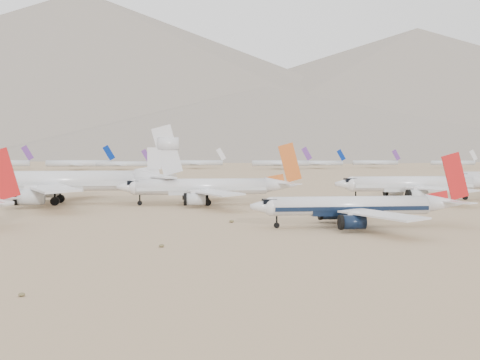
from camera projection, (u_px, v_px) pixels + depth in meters
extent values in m
plane|color=#8E7552|center=(402.00, 230.00, 111.73)|extent=(7000.00, 7000.00, 0.00)
cylinder|color=silver|center=(350.00, 206.00, 115.46)|extent=(30.57, 3.61, 3.61)
cube|color=black|center=(350.00, 208.00, 115.48)|extent=(29.96, 3.67, 0.81)
sphere|color=silver|center=(272.00, 206.00, 113.73)|extent=(3.61, 3.61, 3.61)
cube|color=black|center=(269.00, 201.00, 113.62)|extent=(2.53, 2.35, 0.90)
cone|color=silver|center=(444.00, 203.00, 117.58)|extent=(7.64, 3.61, 3.61)
cube|color=silver|center=(382.00, 215.00, 105.12)|extent=(11.81, 18.61, 0.57)
cube|color=silver|center=(460.00, 202.00, 114.24)|extent=(4.85, 6.35, 0.22)
cylinder|color=black|center=(354.00, 222.00, 107.93)|extent=(4.25, 2.60, 2.60)
cube|color=silver|center=(346.00, 204.00, 126.40)|extent=(11.81, 18.61, 0.57)
cube|color=silver|center=(443.00, 199.00, 121.21)|extent=(4.85, 6.35, 0.22)
cylinder|color=black|center=(331.00, 213.00, 122.84)|extent=(4.25, 2.60, 2.60)
cube|color=red|center=(455.00, 176.00, 117.54)|extent=(5.79, 0.29, 9.55)
cylinder|color=black|center=(277.00, 225.00, 114.02)|extent=(1.08, 0.45, 1.08)
cylinder|color=black|center=(361.00, 225.00, 113.27)|extent=(1.52, 0.90, 1.52)
cylinder|color=black|center=(353.00, 221.00, 118.29)|extent=(1.52, 0.90, 1.52)
cube|color=silver|center=(6.00, 199.00, 117.62)|extent=(5.12, 6.70, 0.23)
cube|color=red|center=(4.00, 174.00, 113.74)|extent=(6.12, 0.31, 10.08)
sphere|color=silver|center=(461.00, 180.00, 176.27)|extent=(5.06, 5.06, 5.06)
cube|color=black|center=(459.00, 176.00, 176.12)|extent=(3.54, 3.29, 1.26)
cylinder|color=black|center=(465.00, 197.00, 176.68)|extent=(1.52, 0.63, 1.52)
cylinder|color=silver|center=(412.00, 184.00, 173.24)|extent=(35.65, 4.33, 4.33)
cube|color=silver|center=(412.00, 186.00, 173.27)|extent=(34.94, 4.40, 0.97)
sphere|color=silver|center=(352.00, 184.00, 171.23)|extent=(4.33, 4.33, 4.33)
cube|color=black|center=(350.00, 180.00, 171.10)|extent=(3.03, 2.82, 1.08)
cube|color=silver|center=(441.00, 189.00, 161.13)|extent=(13.77, 21.70, 0.67)
cylinder|color=silver|center=(418.00, 195.00, 164.41)|extent=(4.95, 3.12, 3.12)
cube|color=silver|center=(405.00, 184.00, 186.06)|extent=(13.77, 21.70, 0.67)
cylinder|color=silver|center=(394.00, 191.00, 181.92)|extent=(4.95, 3.12, 3.12)
cylinder|color=black|center=(356.00, 199.00, 171.58)|extent=(1.30, 0.54, 1.30)
cylinder|color=black|center=(421.00, 199.00, 170.62)|extent=(1.82, 1.08, 1.82)
cylinder|color=black|center=(413.00, 197.00, 176.63)|extent=(1.82, 1.08, 1.82)
cylinder|color=silver|center=(202.00, 186.00, 161.29)|extent=(35.03, 4.28, 4.28)
cube|color=silver|center=(202.00, 188.00, 161.32)|extent=(34.33, 4.35, 0.96)
sphere|color=silver|center=(136.00, 187.00, 159.31)|extent=(4.28, 4.28, 4.28)
cube|color=black|center=(133.00, 183.00, 159.18)|extent=(3.00, 2.78, 1.07)
cone|color=silver|center=(281.00, 185.00, 163.72)|extent=(8.76, 4.28, 4.28)
cube|color=silver|center=(215.00, 193.00, 149.38)|extent=(13.53, 21.32, 0.66)
cube|color=silver|center=(290.00, 184.00, 159.87)|extent=(5.56, 7.27, 0.26)
cylinder|color=silver|center=(196.00, 199.00, 152.60)|extent=(4.87, 3.08, 3.08)
cube|color=silver|center=(209.00, 186.00, 173.90)|extent=(13.53, 21.32, 0.66)
cube|color=silver|center=(284.00, 182.00, 167.90)|extent=(5.56, 7.27, 0.26)
cylinder|color=silver|center=(193.00, 194.00, 169.83)|extent=(4.87, 3.08, 3.08)
cube|color=#CE5A1D|center=(290.00, 162.00, 163.68)|extent=(6.64, 0.34, 10.94)
cylinder|color=black|center=(140.00, 203.00, 159.66)|extent=(1.28, 0.54, 1.28)
cylinder|color=black|center=(208.00, 202.00, 158.69)|extent=(1.80, 1.07, 1.80)
cylinder|color=black|center=(206.00, 200.00, 164.64)|extent=(1.80, 1.07, 1.80)
cylinder|color=silver|center=(50.00, 181.00, 162.81)|extent=(45.92, 5.50, 5.50)
cube|color=silver|center=(50.00, 183.00, 162.85)|extent=(45.00, 5.58, 1.24)
cone|color=silver|center=(156.00, 179.00, 165.99)|extent=(11.48, 5.50, 5.50)
cube|color=silver|center=(52.00, 188.00, 147.24)|extent=(17.73, 27.95, 0.86)
cube|color=silver|center=(164.00, 177.00, 160.96)|extent=(7.29, 9.53, 0.33)
cylinder|color=silver|center=(31.00, 197.00, 151.47)|extent=(6.38, 3.96, 3.96)
cube|color=silver|center=(73.00, 181.00, 179.28)|extent=(17.73, 27.95, 0.86)
cube|color=silver|center=(164.00, 175.00, 171.46)|extent=(7.29, 9.53, 0.33)
cylinder|color=silver|center=(49.00, 191.00, 173.93)|extent=(6.38, 3.96, 3.96)
cube|color=silver|center=(167.00, 150.00, 165.94)|extent=(8.70, 0.44, 14.34)
cylinder|color=silver|center=(168.00, 144.00, 165.88)|extent=(5.74, 3.56, 3.56)
cylinder|color=black|center=(55.00, 201.00, 159.48)|extent=(2.31, 1.37, 2.31)
cylinder|color=black|center=(60.00, 199.00, 167.12)|extent=(2.31, 1.37, 2.31)
cube|color=#5F2F87|center=(27.00, 153.00, 429.74)|extent=(8.90, 0.44, 11.21)
cube|color=silver|center=(2.00, 164.00, 439.27)|extent=(11.78, 20.58, 0.44)
cylinder|color=silver|center=(79.00, 163.00, 425.90)|extent=(44.92, 4.44, 4.44)
cube|color=navy|center=(109.00, 153.00, 427.89)|extent=(8.95, 0.44, 11.27)
cube|color=silver|center=(76.00, 165.00, 414.39)|extent=(11.84, 20.68, 0.44)
cube|color=silver|center=(81.00, 164.00, 437.47)|extent=(11.84, 20.68, 0.44)
cylinder|color=silver|center=(122.00, 164.00, 428.64)|extent=(36.61, 3.62, 3.62)
cube|color=#5F2F87|center=(146.00, 155.00, 430.27)|extent=(7.29, 0.36, 9.18)
cube|color=silver|center=(121.00, 165.00, 419.26)|extent=(9.65, 16.85, 0.36)
cube|color=silver|center=(123.00, 164.00, 438.07)|extent=(9.65, 16.85, 0.36)
cylinder|color=silver|center=(197.00, 163.00, 453.43)|extent=(39.34, 3.89, 3.89)
cube|color=silver|center=(221.00, 154.00, 455.18)|extent=(7.84, 0.39, 9.87)
cube|color=silver|center=(197.00, 164.00, 443.36)|extent=(10.37, 18.11, 0.39)
cube|color=silver|center=(196.00, 163.00, 463.57)|extent=(10.37, 18.11, 0.39)
cylinder|color=silver|center=(280.00, 163.00, 438.85)|extent=(41.57, 4.11, 4.11)
cube|color=#5F2F87|center=(307.00, 154.00, 440.69)|extent=(8.28, 0.41, 10.43)
cube|color=silver|center=(283.00, 164.00, 428.20)|extent=(10.95, 19.14, 0.41)
cube|color=silver|center=(278.00, 164.00, 449.55)|extent=(10.95, 19.14, 0.41)
cylinder|color=silver|center=(319.00, 163.00, 452.82)|extent=(36.24, 3.58, 3.58)
cube|color=navy|center=(341.00, 155.00, 454.43)|extent=(7.22, 0.36, 9.09)
cube|color=silver|center=(322.00, 164.00, 443.54)|extent=(9.55, 16.68, 0.36)
cube|color=silver|center=(316.00, 163.00, 462.15)|extent=(9.55, 16.68, 0.36)
cylinder|color=silver|center=(375.00, 163.00, 466.82)|extent=(35.65, 3.52, 3.52)
cube|color=#5F2F87|center=(396.00, 155.00, 468.40)|extent=(7.10, 0.35, 8.94)
cube|color=silver|center=(379.00, 164.00, 457.69)|extent=(9.39, 16.41, 0.35)
cube|color=silver|center=(371.00, 163.00, 476.00)|extent=(9.39, 16.41, 0.35)
cylinder|color=silver|center=(453.00, 163.00, 462.48)|extent=(35.05, 3.46, 3.46)
cube|color=silver|center=(473.00, 155.00, 464.04)|extent=(6.98, 0.35, 8.79)
cube|color=silver|center=(459.00, 164.00, 453.51)|extent=(9.23, 16.14, 0.35)
cube|color=silver|center=(448.00, 163.00, 471.51)|extent=(9.23, 16.14, 0.35)
cone|color=slate|center=(82.00, 73.00, 1742.40)|extent=(2444.00, 2444.00, 470.00)
cone|color=slate|center=(263.00, 109.00, 1596.53)|extent=(1824.00, 1824.00, 240.00)
cone|color=slate|center=(417.00, 91.00, 1827.95)|extent=(2356.00, 2356.00, 380.00)
cone|color=slate|center=(267.00, 121.00, 1216.45)|extent=(1260.00, 1260.00, 140.00)
ellipsoid|color=brown|center=(22.00, 294.00, 61.34)|extent=(0.70, 0.70, 0.39)
ellipsoid|color=brown|center=(162.00, 246.00, 91.95)|extent=(0.84, 0.84, 0.46)
ellipsoid|color=brown|center=(232.00, 221.00, 122.57)|extent=(0.98, 0.98, 0.54)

